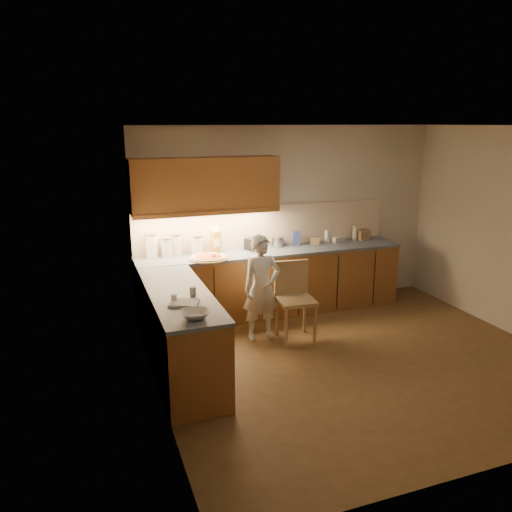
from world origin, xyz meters
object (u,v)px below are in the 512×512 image
object	(u,v)px
child	(262,288)
oil_jug	(216,241)
wooden_chair	(294,295)
pizza_on_board	(209,258)
toaster	(254,243)

from	to	relation	value
child	oil_jug	bearing A→B (deg)	108.96
child	wooden_chair	size ratio (longest dim) A/B	1.36
pizza_on_board	wooden_chair	size ratio (longest dim) A/B	0.51
child	toaster	size ratio (longest dim) A/B	4.65
wooden_chair	oil_jug	bearing A→B (deg)	130.49
child	toaster	bearing A→B (deg)	74.75
child	oil_jug	world-z (taller)	child
pizza_on_board	oil_jug	world-z (taller)	oil_jug
wooden_chair	oil_jug	distance (m)	1.34
child	oil_jug	distance (m)	1.03
pizza_on_board	wooden_chair	world-z (taller)	pizza_on_board
child	wooden_chair	distance (m)	0.42
child	wooden_chair	xyz separation A→B (m)	(0.39, -0.12, -0.10)
pizza_on_board	child	bearing A→B (deg)	-49.58
pizza_on_board	wooden_chair	xyz separation A→B (m)	(0.90, -0.71, -0.38)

